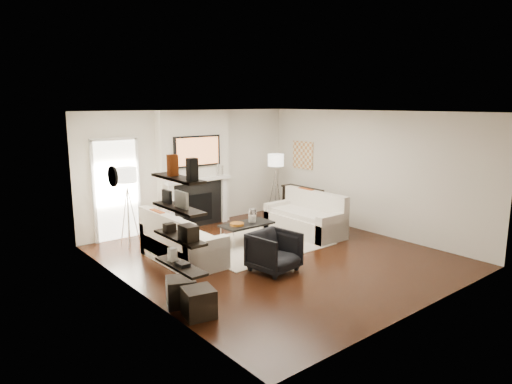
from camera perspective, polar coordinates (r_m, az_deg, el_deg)
room_envelope at (r=8.41m, az=2.59°, el=0.73°), size 6.00×6.00×6.00m
chimney_breast at (r=10.70m, az=-7.74°, el=2.87°), size 1.80×0.25×2.70m
fireplace_surround at (r=10.73m, az=-7.25°, el=-1.60°), size 1.30×0.02×1.04m
firebox at (r=10.74m, az=-7.22°, el=-1.97°), size 0.75×0.02×0.65m
mantel_pilaster_l at (r=10.35m, az=-10.54°, el=-2.00°), size 0.12×0.08×1.10m
mantel_pilaster_r at (r=11.09m, az=-4.02°, el=-0.96°), size 0.12×0.08×1.10m
mantel_shelf at (r=10.58m, az=-7.18°, el=1.53°), size 1.70×0.18×0.07m
tv_body at (r=10.51m, az=-7.34°, el=5.10°), size 1.20×0.06×0.70m
tv_screen at (r=10.48m, az=-7.25°, el=5.08°), size 1.10×0.00×0.62m
candlestick_l_tall at (r=10.28m, az=-9.83°, el=2.22°), size 0.04×0.04×0.30m
candlestick_l_short at (r=10.22m, az=-10.46°, el=1.98°), size 0.04×0.04×0.24m
candlestick_r_tall at (r=10.85m, az=-4.77°, el=2.81°), size 0.04×0.04×0.30m
candlestick_r_short at (r=10.93m, az=-4.21°, el=2.72°), size 0.04×0.04×0.24m
hallway_panel at (r=10.02m, az=-17.06°, el=0.18°), size 0.90×0.02×2.10m
door_trim_l at (r=9.83m, az=-19.60°, el=-0.17°), size 0.06×0.06×2.16m
door_trim_r at (r=10.18m, az=-14.52°, el=0.49°), size 0.06×0.06×2.16m
door_trim_top at (r=9.86m, az=-17.37°, el=6.34°), size 1.02×0.06×0.06m
rug at (r=9.41m, az=0.20°, el=-6.57°), size 2.60×2.00×0.01m
loveseat_left_base at (r=8.55m, az=-9.11°, el=-7.12°), size 0.85×1.80×0.42m
loveseat_left_back at (r=8.30m, az=-11.18°, el=-5.46°), size 0.18×1.80×0.80m
loveseat_left_arm_n at (r=7.87m, az=-6.13°, el=-7.98°), size 0.85×0.18×0.60m
loveseat_left_arm_s at (r=9.21m, az=-11.68°, el=-5.30°), size 0.85×0.18×0.60m
loveseat_left_cushion at (r=8.50m, az=-8.87°, el=-5.39°), size 0.63×1.44×0.10m
pillow_left_orange at (r=8.51m, az=-12.19°, el=-3.67°), size 0.10×0.42×0.42m
pillow_left_charcoal at (r=8.00m, az=-10.21°, el=-4.62°), size 0.10×0.40×0.40m
loveseat_right_base at (r=10.17m, az=6.08°, el=-4.09°), size 0.85×1.80×0.42m
loveseat_right_back at (r=10.33m, az=7.42°, el=-2.07°), size 0.18×1.80×0.80m
loveseat_right_arm_n at (r=9.61m, az=9.52°, el=-4.52°), size 0.85×0.18×0.60m
loveseat_right_arm_s at (r=10.71m, az=3.01°, el=-2.76°), size 0.85×0.18×0.60m
loveseat_right_cushion at (r=10.07m, az=5.90°, el=-2.71°), size 0.63×1.44×0.10m
pillow_right_orange at (r=10.48m, az=6.26°, el=-0.70°), size 0.10×0.42×0.42m
pillow_right_charcoal at (r=10.09m, az=8.69°, el=-1.30°), size 0.10×0.40×0.40m
coffee_table at (r=9.43m, az=-1.17°, el=-4.05°), size 1.10×0.55×0.04m
coffee_leg_nw at (r=9.03m, az=-2.82°, el=-6.14°), size 0.02×0.02×0.38m
coffee_leg_ne at (r=9.63m, az=1.99°, el=-5.03°), size 0.02×0.02×0.38m
coffee_leg_sw at (r=9.37m, az=-4.42°, el=-5.51°), size 0.02×0.02×0.38m
coffee_leg_se at (r=9.95m, az=0.32°, el=-4.48°), size 0.02×0.02×0.38m
hurricane_glass at (r=9.47m, az=-0.46°, el=-2.97°), size 0.16×0.16×0.29m
hurricane_candle at (r=9.49m, az=-0.46°, el=-3.35°), size 0.10×0.10×0.15m
copper_bowl at (r=9.27m, az=-2.39°, el=-4.03°), size 0.29×0.29×0.05m
armchair at (r=7.91m, az=2.28°, el=-7.22°), size 0.82×0.77×0.76m
lamp_left_post at (r=9.61m, az=-15.64°, el=-2.94°), size 0.02×0.02×1.20m
lamp_left_shade at (r=9.44m, az=-15.90°, el=2.07°), size 0.40×0.40×0.30m
lamp_left_leg_a at (r=9.65m, az=-15.04°, el=-2.85°), size 0.25×0.02×1.23m
lamp_left_leg_b at (r=9.67m, az=-16.16°, el=-2.88°), size 0.14×0.22×1.23m
lamp_left_leg_c at (r=9.50m, az=-15.71°, el=-3.10°), size 0.14×0.22×1.23m
lamp_right_post at (r=11.60m, az=2.46°, el=-0.16°), size 0.02×0.02×1.20m
lamp_right_shade at (r=11.46m, az=2.49°, el=4.01°), size 0.40×0.40×0.30m
lamp_right_leg_a at (r=11.67m, az=2.86°, el=-0.10°), size 0.25×0.02×1.23m
lamp_right_leg_b at (r=11.63m, az=1.94°, el=-0.12°), size 0.14×0.22×1.23m
lamp_right_leg_c at (r=11.49m, az=2.57°, el=-0.27°), size 0.14×0.22×1.23m
console_top at (r=11.62m, az=5.78°, el=0.46°), size 0.35×1.20×0.04m
console_leg_n at (r=11.32m, az=7.71°, el=-1.80°), size 0.30×0.04×0.71m
console_leg_s at (r=12.08m, az=3.90°, el=-0.91°), size 0.30×0.04×0.71m
wall_art at (r=11.71m, az=5.89°, el=4.61°), size 0.03×0.70×0.70m
shelf_bottom at (r=6.30m, az=-9.41°, el=-9.12°), size 0.25×1.00×0.03m
shelf_lower at (r=6.18m, az=-9.53°, el=-5.64°), size 0.25×1.00×0.04m
shelf_upper at (r=6.08m, az=-9.65°, el=-2.02°), size 0.25×1.00×0.04m
shelf_top at (r=6.00m, az=-9.77°, el=1.70°), size 0.25×1.00×0.04m
decor_magfile_a at (r=5.66m, az=-7.98°, el=2.82°), size 0.12×0.10×0.28m
decor_magfile_b at (r=6.08m, az=-10.38°, el=3.31°), size 0.12×0.10×0.28m
decor_frame_a at (r=5.98m, az=-9.32°, el=-0.96°), size 0.04×0.30×0.22m
decor_frame_b at (r=6.32m, az=-11.08°, el=-0.56°), size 0.04×0.22×0.18m
decor_wine_rack at (r=5.95m, az=-8.44°, el=-5.07°), size 0.18×0.25×0.20m
decor_box_small at (r=6.38m, az=-10.76°, el=-4.40°), size 0.15×0.12×0.12m
decor_books at (r=6.25m, az=-9.17°, el=-8.89°), size 0.14×0.20×0.05m
decor_box_tall at (r=6.44m, az=-10.40°, el=-7.69°), size 0.10×0.10×0.18m
clock_rim at (r=7.68m, az=-17.47°, el=1.88°), size 0.04×0.34×0.34m
clock_face at (r=7.69m, az=-17.29°, el=1.90°), size 0.01×0.29×0.29m
ottoman_near at (r=6.78m, az=-9.36°, el=-12.17°), size 0.52×0.52×0.40m
ottoman_far at (r=6.41m, az=-7.16°, el=-13.55°), size 0.48×0.48×0.40m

